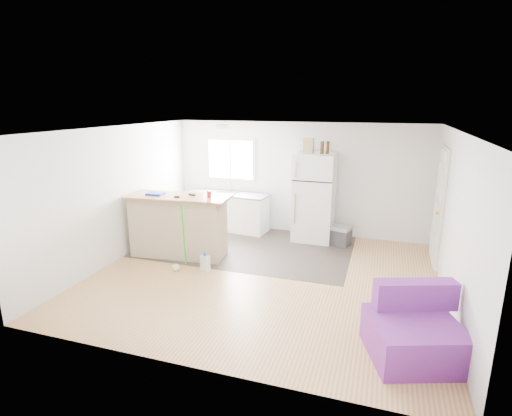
# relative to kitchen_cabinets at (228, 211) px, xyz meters

# --- Properties ---
(room) EXTENTS (5.51, 5.01, 2.41)m
(room) POSITION_rel_kitchen_cabinets_xyz_m (1.53, -2.21, 0.77)
(room) COLOR #AD7C48
(room) RESTS_ON ground
(vinyl_zone) EXTENTS (4.05, 2.50, 0.00)m
(vinyl_zone) POSITION_rel_kitchen_cabinets_xyz_m (0.81, -0.96, -0.43)
(vinyl_zone) COLOR #352C28
(vinyl_zone) RESTS_ON floor
(window) EXTENTS (1.18, 0.06, 0.98)m
(window) POSITION_rel_kitchen_cabinets_xyz_m (-0.02, 0.28, 1.12)
(window) COLOR white
(window) RESTS_ON back_wall
(interior_door) EXTENTS (0.11, 0.92, 2.10)m
(interior_door) POSITION_rel_kitchen_cabinets_xyz_m (4.26, -0.66, 0.59)
(interior_door) COLOR white
(interior_door) RESTS_ON right_wall
(ceiling_fixture) EXTENTS (0.30, 0.30, 0.07)m
(ceiling_fixture) POSITION_rel_kitchen_cabinets_xyz_m (0.33, -1.01, 1.93)
(ceiling_fixture) COLOR white
(ceiling_fixture) RESTS_ON ceiling
(kitchen_cabinets) EXTENTS (1.94, 0.78, 1.11)m
(kitchen_cabinets) POSITION_rel_kitchen_cabinets_xyz_m (0.00, 0.00, 0.00)
(kitchen_cabinets) COLOR white
(kitchen_cabinets) RESTS_ON floor
(peninsula) EXTENTS (1.93, 0.88, 1.15)m
(peninsula) POSITION_rel_kitchen_cabinets_xyz_m (-0.26, -1.78, 0.15)
(peninsula) COLOR tan
(peninsula) RESTS_ON floor
(refrigerator) EXTENTS (0.81, 0.77, 1.81)m
(refrigerator) POSITION_rel_kitchen_cabinets_xyz_m (1.97, -0.10, 0.48)
(refrigerator) COLOR white
(refrigerator) RESTS_ON floor
(cooler) EXTENTS (0.60, 0.49, 0.40)m
(cooler) POSITION_rel_kitchen_cabinets_xyz_m (2.50, -0.28, -0.23)
(cooler) COLOR #303033
(cooler) RESTS_ON floor
(purple_seat) EXTENTS (1.19, 1.18, 0.78)m
(purple_seat) POSITION_rel_kitchen_cabinets_xyz_m (3.76, -3.71, -0.14)
(purple_seat) COLOR purple
(purple_seat) RESTS_ON floor
(cleaner_jug) EXTENTS (0.17, 0.14, 0.32)m
(cleaner_jug) POSITION_rel_kitchen_cabinets_xyz_m (0.51, -2.30, -0.29)
(cleaner_jug) COLOR silver
(cleaner_jug) RESTS_ON floor
(mop) EXTENTS (0.26, 0.34, 1.22)m
(mop) POSITION_rel_kitchen_cabinets_xyz_m (0.07, -2.43, -0.20)
(mop) COLOR green
(mop) RESTS_ON floor
(red_cup) EXTENTS (0.10, 0.10, 0.12)m
(red_cup) POSITION_rel_kitchen_cabinets_xyz_m (0.36, -1.73, 0.78)
(red_cup) COLOR red
(red_cup) RESTS_ON peninsula
(blue_tray) EXTENTS (0.31, 0.24, 0.04)m
(blue_tray) POSITION_rel_kitchen_cabinets_xyz_m (-0.67, -1.85, 0.74)
(blue_tray) COLOR #1322B2
(blue_tray) RESTS_ON peninsula
(tool_a) EXTENTS (0.15, 0.09, 0.03)m
(tool_a) POSITION_rel_kitchen_cabinets_xyz_m (-0.00, -1.69, 0.74)
(tool_a) COLOR black
(tool_a) RESTS_ON peninsula
(tool_b) EXTENTS (0.11, 0.06, 0.03)m
(tool_b) POSITION_rel_kitchen_cabinets_xyz_m (-0.18, -1.92, 0.74)
(tool_b) COLOR black
(tool_b) RESTS_ON peninsula
(cardboard_box) EXTENTS (0.21, 0.13, 0.30)m
(cardboard_box) POSITION_rel_kitchen_cabinets_xyz_m (1.83, -0.15, 1.53)
(cardboard_box) COLOR #A27F5C
(cardboard_box) RESTS_ON refrigerator
(bottle_left) EXTENTS (0.08, 0.08, 0.25)m
(bottle_left) POSITION_rel_kitchen_cabinets_xyz_m (2.10, -0.15, 1.50)
(bottle_left) COLOR #361E09
(bottle_left) RESTS_ON refrigerator
(bottle_right) EXTENTS (0.09, 0.09, 0.25)m
(bottle_right) POSITION_rel_kitchen_cabinets_xyz_m (2.20, -0.10, 1.50)
(bottle_right) COLOR #361E09
(bottle_right) RESTS_ON refrigerator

